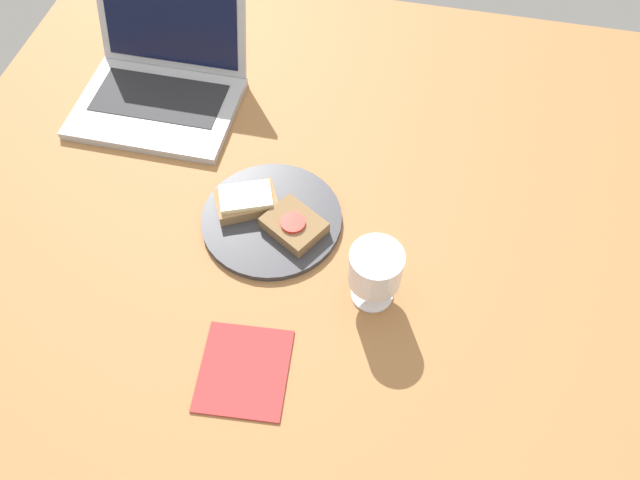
% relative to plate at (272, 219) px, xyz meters
% --- Properties ---
extents(wooden_table, '(1.40, 1.40, 0.03)m').
position_rel_plate_xyz_m(wooden_table, '(0.04, -0.02, -0.02)').
color(wooden_table, '#9E6B3D').
rests_on(wooden_table, ground).
extents(plate, '(0.25, 0.25, 0.01)m').
position_rel_plate_xyz_m(plate, '(0.00, 0.00, 0.00)').
color(plate, '#333338').
rests_on(plate, wooden_table).
extents(sandwich_with_cheese, '(0.13, 0.11, 0.03)m').
position_rel_plate_xyz_m(sandwich_with_cheese, '(-0.05, 0.02, 0.02)').
color(sandwich_with_cheese, '#937047').
rests_on(sandwich_with_cheese, plate).
extents(sandwich_with_tomato, '(0.12, 0.12, 0.03)m').
position_rel_plate_xyz_m(sandwich_with_tomato, '(0.05, -0.02, 0.02)').
color(sandwich_with_tomato, brown).
rests_on(sandwich_with_tomato, plate).
extents(wine_glass, '(0.08, 0.08, 0.12)m').
position_rel_plate_xyz_m(wine_glass, '(0.20, -0.11, 0.07)').
color(wine_glass, white).
rests_on(wine_glass, wooden_table).
extents(laptop, '(0.32, 0.29, 0.21)m').
position_rel_plate_xyz_m(laptop, '(-0.30, 0.26, 0.04)').
color(laptop, '#ADAFB5').
rests_on(laptop, wooden_table).
extents(napkin, '(0.15, 0.16, 0.00)m').
position_rel_plate_xyz_m(napkin, '(0.03, -0.28, -0.00)').
color(napkin, '#B23333').
rests_on(napkin, wooden_table).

